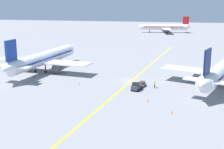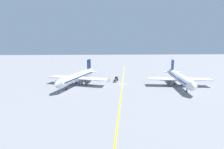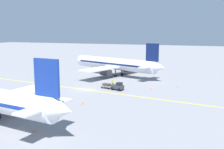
{
  "view_description": "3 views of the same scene",
  "coord_description": "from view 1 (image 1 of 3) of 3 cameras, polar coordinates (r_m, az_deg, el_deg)",
  "views": [
    {
      "loc": [
        10.56,
        -74.14,
        20.02
      ],
      "look_at": [
        -4.16,
        -3.31,
        2.27
      ],
      "focal_mm": 50.0,
      "sensor_mm": 36.0,
      "label": 1
    },
    {
      "loc": [
        9.53,
        80.44,
        19.54
      ],
      "look_at": [
        4.87,
        -1.32,
        4.41
      ],
      "focal_mm": 28.0,
      "sensor_mm": 36.0,
      "label": 2
    },
    {
      "loc": [
        -55.49,
        -28.1,
        14.17
      ],
      "look_at": [
        5.91,
        -4.84,
        3.07
      ],
      "focal_mm": 42.0,
      "sensor_mm": 36.0,
      "label": 3
    }
  ],
  "objects": [
    {
      "name": "airplane_adjacent_stand",
      "position": [
        76.6,
        19.41,
        0.69
      ],
      "size": [
        28.11,
        34.41,
        10.6
      ],
      "color": "silver",
      "rests_on": "ground"
    },
    {
      "name": "ground_plane",
      "position": [
        77.52,
        3.51,
        -1.21
      ],
      "size": [
        400.0,
        400.0,
        0.0
      ],
      "primitive_type": "plane",
      "color": "gray"
    },
    {
      "name": "ground_crew_worker",
      "position": [
        71.95,
        7.81,
        -1.75
      ],
      "size": [
        0.35,
        0.53,
        1.68
      ],
      "color": "#23232D",
      "rests_on": "ground"
    },
    {
      "name": "airplane_distant_taxiing",
      "position": [
        190.23,
        9.63,
        8.56
      ],
      "size": [
        31.94,
        25.62,
        9.54
      ],
      "color": "silver",
      "rests_on": "ground"
    },
    {
      "name": "apron_yellow_centreline",
      "position": [
        77.52,
        3.51,
        -1.21
      ],
      "size": [
        17.59,
        118.82,
        0.01
      ],
      "primitive_type": "cube",
      "rotation": [
        0.0,
        0.0,
        -0.14
      ],
      "color": "yellow",
      "rests_on": "ground"
    },
    {
      "name": "baggage_tug_dark",
      "position": [
        69.65,
        4.48,
        -2.19
      ],
      "size": [
        2.36,
        3.28,
        2.11
      ],
      "color": "#333842",
      "rests_on": "ground"
    },
    {
      "name": "baggage_cart_trailing",
      "position": [
        72.65,
        5.45,
        -1.65
      ],
      "size": [
        2.01,
        2.87,
        1.24
      ],
      "color": "gray",
      "rests_on": "ground"
    },
    {
      "name": "traffic_cone_mid_apron",
      "position": [
        74.84,
        -6.01,
        -1.59
      ],
      "size": [
        0.32,
        0.32,
        0.55
      ],
      "primitive_type": "cone",
      "color": "orange",
      "rests_on": "ground"
    },
    {
      "name": "traffic_cone_near_nose",
      "position": [
        62.54,
        6.58,
        -4.71
      ],
      "size": [
        0.32,
        0.32,
        0.55
      ],
      "primitive_type": "cone",
      "color": "orange",
      "rests_on": "ground"
    },
    {
      "name": "traffic_cone_by_wingtip",
      "position": [
        56.87,
        10.84,
        -6.79
      ],
      "size": [
        0.32,
        0.32,
        0.55
      ],
      "primitive_type": "cone",
      "color": "orange",
      "rests_on": "ground"
    },
    {
      "name": "traffic_cone_far_edge",
      "position": [
        80.63,
        -16.19,
        -0.95
      ],
      "size": [
        0.32,
        0.32,
        0.55
      ],
      "primitive_type": "cone",
      "color": "orange",
      "rests_on": "ground"
    },
    {
      "name": "airplane_at_gate",
      "position": [
        88.54,
        -12.51,
        2.84
      ],
      "size": [
        28.45,
        35.51,
        10.6
      ],
      "color": "white",
      "rests_on": "ground"
    }
  ]
}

